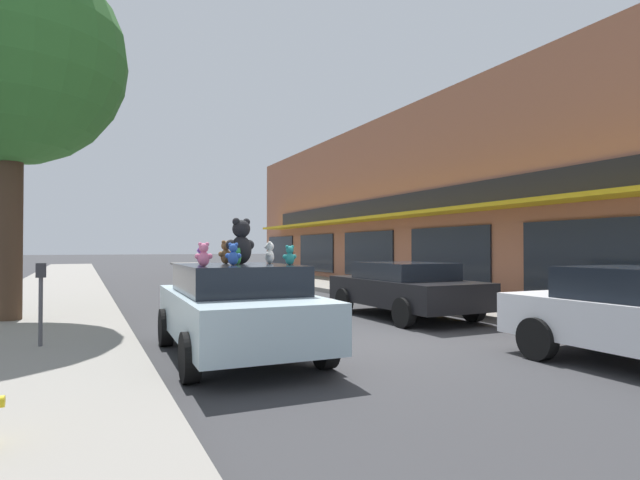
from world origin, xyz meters
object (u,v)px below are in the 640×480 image
object	(u,v)px
teddy_bear_teal	(290,255)
teddy_bear_orange	(235,253)
teddy_bear_blue	(233,254)
parking_meter	(41,293)
teddy_bear_green	(237,256)
teddy_bear_brown	(226,252)
street_tree	(12,56)
teddy_bear_red	(202,257)
teddy_bear_white	(270,253)
plush_art_car	(237,307)
teddy_bear_pink	(204,255)
parked_car_far_center	(405,288)
teddy_bear_purple	(201,255)
teddy_bear_giant	(241,242)

from	to	relation	value
teddy_bear_teal	teddy_bear_orange	xyz separation A→B (m)	(-0.48, 1.32, 0.02)
teddy_bear_blue	parking_meter	size ratio (longest dim) A/B	0.27
teddy_bear_blue	teddy_bear_green	bearing A→B (deg)	-92.88
teddy_bear_brown	street_tree	distance (m)	6.89
teddy_bear_red	teddy_bear_white	bearing A→B (deg)	119.09
teddy_bear_red	teddy_bear_teal	xyz separation A→B (m)	(1.08, -1.10, 0.03)
teddy_bear_red	plush_art_car	bearing A→B (deg)	77.07
teddy_bear_green	street_tree	bearing A→B (deg)	-87.81
teddy_bear_pink	teddy_bear_teal	xyz separation A→B (m)	(1.31, 0.07, -0.02)
teddy_bear_pink	parking_meter	xyz separation A→B (m)	(-2.09, 1.82, -0.60)
plush_art_car	teddy_bear_pink	world-z (taller)	teddy_bear_pink
teddy_bear_teal	parked_car_far_center	xyz separation A→B (m)	(4.17, 2.95, -0.84)
teddy_bear_purple	teddy_bear_brown	size ratio (longest dim) A/B	0.76
teddy_bear_blue	teddy_bear_green	size ratio (longest dim) A/B	1.29
teddy_bear_orange	teddy_bear_teal	bearing A→B (deg)	49.73
teddy_bear_blue	teddy_bear_green	world-z (taller)	teddy_bear_blue
teddy_bear_red	street_tree	world-z (taller)	street_tree
teddy_bear_giant	teddy_bear_blue	distance (m)	0.57
plush_art_car	teddy_bear_white	size ratio (longest dim) A/B	11.41
teddy_bear_purple	parking_meter	world-z (taller)	teddy_bear_purple
teddy_bear_purple	teddy_bear_white	xyz separation A→B (m)	(1.14, 0.05, 0.04)
teddy_bear_blue	teddy_bear_orange	distance (m)	1.10
teddy_bear_blue	parked_car_far_center	size ratio (longest dim) A/B	0.08
teddy_bear_white	teddy_bear_teal	world-z (taller)	teddy_bear_white
teddy_bear_giant	street_tree	distance (m)	7.02
teddy_bear_white	teddy_bear_pink	bearing A→B (deg)	-27.84
teddy_bear_orange	parking_meter	bearing A→B (deg)	-68.56
plush_art_car	parked_car_far_center	world-z (taller)	plush_art_car
teddy_bear_giant	parked_car_far_center	xyz separation A→B (m)	(4.71, 2.21, -1.05)
teddy_bear_pink	teddy_bear_orange	bearing A→B (deg)	-107.11
teddy_bear_green	teddy_bear_white	bearing A→B (deg)	172.40
teddy_bear_blue	teddy_bear_purple	bearing A→B (deg)	-29.18
plush_art_car	parking_meter	size ratio (longest dim) A/B	3.28
teddy_bear_purple	teddy_bear_pink	bearing A→B (deg)	22.15
street_tree	parked_car_far_center	bearing A→B (deg)	-15.29
teddy_bear_purple	teddy_bear_red	bearing A→B (deg)	-163.73
teddy_bear_white	teddy_bear_teal	size ratio (longest dim) A/B	1.22
teddy_bear_brown	teddy_bear_orange	distance (m)	0.46
street_tree	teddy_bear_teal	bearing A→B (deg)	-51.25
parked_car_far_center	parking_meter	size ratio (longest dim) A/B	3.32
teddy_bear_giant	teddy_bear_purple	bearing A→B (deg)	-26.40
teddy_bear_red	street_tree	size ratio (longest dim) A/B	0.03
plush_art_car	parking_meter	world-z (taller)	parking_meter
teddy_bear_orange	parked_car_far_center	xyz separation A→B (m)	(4.65, 1.62, -0.86)
teddy_bear_purple	teddy_bear_brown	bearing A→B (deg)	142.05
teddy_bear_orange	teddy_bear_brown	bearing A→B (deg)	-4.07
teddy_bear_giant	teddy_bear_teal	size ratio (longest dim) A/B	2.46
teddy_bear_red	teddy_bear_teal	distance (m)	1.54
plush_art_car	teddy_bear_purple	distance (m)	0.98
plush_art_car	teddy_bear_white	world-z (taller)	teddy_bear_white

